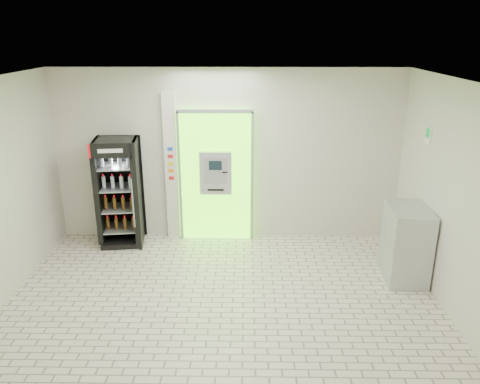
{
  "coord_description": "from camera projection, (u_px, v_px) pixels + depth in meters",
  "views": [
    {
      "loc": [
        0.33,
        -5.37,
        3.57
      ],
      "look_at": [
        0.23,
        1.2,
        1.29
      ],
      "focal_mm": 35.0,
      "sensor_mm": 36.0,
      "label": 1
    }
  ],
  "objects": [
    {
      "name": "pillar",
      "position": [
        171.0,
        168.0,
        8.15
      ],
      "size": [
        0.22,
        0.11,
        2.6
      ],
      "color": "silver",
      "rests_on": "ground"
    },
    {
      "name": "atm_assembly",
      "position": [
        216.0,
        176.0,
        8.14
      ],
      "size": [
        1.3,
        0.24,
        2.33
      ],
      "color": "#61FD17",
      "rests_on": "ground"
    },
    {
      "name": "ground",
      "position": [
        221.0,
        312.0,
        6.24
      ],
      "size": [
        6.0,
        6.0,
        0.0
      ],
      "primitive_type": "plane",
      "color": "beige",
      "rests_on": "ground"
    },
    {
      "name": "exit_sign",
      "position": [
        428.0,
        135.0,
        6.83
      ],
      "size": [
        0.02,
        0.22,
        0.26
      ],
      "color": "white",
      "rests_on": "room_shell"
    },
    {
      "name": "beverage_cooler",
      "position": [
        120.0,
        194.0,
        8.04
      ],
      "size": [
        0.78,
        0.73,
        1.87
      ],
      "rotation": [
        0.0,
        0.0,
        0.13
      ],
      "color": "black",
      "rests_on": "ground"
    },
    {
      "name": "room_shell",
      "position": [
        219.0,
        181.0,
        5.64
      ],
      "size": [
        6.0,
        6.0,
        6.0
      ],
      "color": "beige",
      "rests_on": "ground"
    },
    {
      "name": "steel_cabinet",
      "position": [
        406.0,
        244.0,
        6.95
      ],
      "size": [
        0.62,
        0.88,
        1.13
      ],
      "rotation": [
        0.0,
        0.0,
        -0.06
      ],
      "color": "#AEB0B6",
      "rests_on": "ground"
    }
  ]
}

